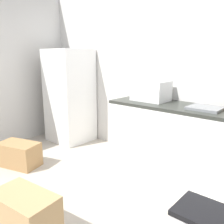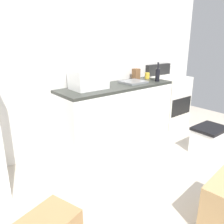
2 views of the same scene
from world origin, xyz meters
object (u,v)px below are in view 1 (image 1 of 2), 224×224
cardboard_box_large (19,154)px  cardboard_box_medium (26,219)px  microwave (151,91)px  refrigerator (70,96)px

cardboard_box_large → cardboard_box_medium: (1.39, -0.68, 0.05)m
cardboard_box_large → microwave: bearing=45.0°
refrigerator → cardboard_box_medium: bearing=-47.6°
microwave → cardboard_box_medium: 2.13m
microwave → refrigerator: bearing=-176.1°
microwave → cardboard_box_large: 2.02m
refrigerator → cardboard_box_large: 1.38m
refrigerator → cardboard_box_large: (0.31, -1.18, -0.64)m
cardboard_box_large → cardboard_box_medium: 1.55m
refrigerator → cardboard_box_medium: (1.70, -1.86, -0.59)m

